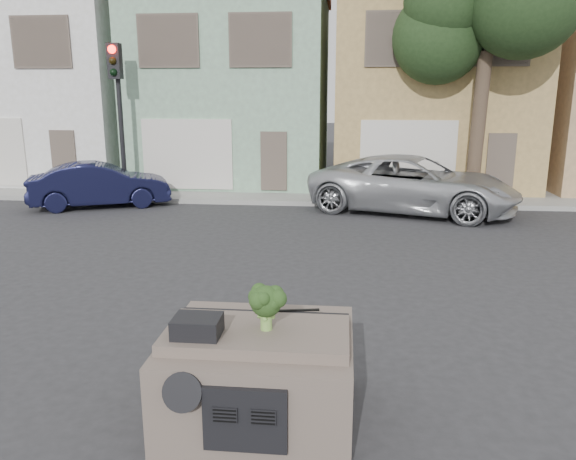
% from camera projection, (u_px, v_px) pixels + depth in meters
% --- Properties ---
extents(ground_plane, '(120.00, 120.00, 0.00)m').
position_uv_depth(ground_plane, '(288.00, 314.00, 9.16)').
color(ground_plane, '#303033').
rests_on(ground_plane, ground).
extents(sidewalk, '(40.00, 3.00, 0.15)m').
position_uv_depth(sidewalk, '(318.00, 196.00, 19.29)').
color(sidewalk, gray).
rests_on(sidewalk, ground).
extents(townhouse_white, '(7.20, 8.20, 7.55)m').
position_uv_depth(townhouse_white, '(60.00, 86.00, 23.35)').
color(townhouse_white, white).
rests_on(townhouse_white, ground).
extents(townhouse_mint, '(7.20, 8.20, 7.55)m').
position_uv_depth(townhouse_mint, '(238.00, 86.00, 22.62)').
color(townhouse_mint, '#87AE90').
rests_on(townhouse_mint, ground).
extents(townhouse_tan, '(7.20, 8.20, 7.55)m').
position_uv_depth(townhouse_tan, '(427.00, 86.00, 21.88)').
color(townhouse_tan, tan).
rests_on(townhouse_tan, ground).
extents(navy_sedan, '(4.50, 3.03, 1.40)m').
position_uv_depth(navy_sedan, '(102.00, 207.00, 17.83)').
color(navy_sedan, '#141636').
rests_on(navy_sedan, ground).
extents(silver_pickup, '(6.70, 4.59, 1.70)m').
position_uv_depth(silver_pickup, '(412.00, 212.00, 17.02)').
color(silver_pickup, '#B7B9BE').
rests_on(silver_pickup, ground).
extents(traffic_signal, '(0.40, 0.40, 5.10)m').
position_uv_depth(traffic_signal, '(120.00, 123.00, 18.37)').
color(traffic_signal, black).
rests_on(traffic_signal, ground).
extents(tree_near, '(4.40, 4.00, 8.50)m').
position_uv_depth(tree_near, '(483.00, 68.00, 17.13)').
color(tree_near, '#213719').
rests_on(tree_near, ground).
extents(car_dashboard, '(2.00, 1.80, 1.12)m').
position_uv_depth(car_dashboard, '(260.00, 372.00, 6.13)').
color(car_dashboard, '#685A50').
rests_on(car_dashboard, ground).
extents(instrument_hump, '(0.48, 0.38, 0.20)m').
position_uv_depth(instrument_hump, '(197.00, 326.00, 5.69)').
color(instrument_hump, black).
rests_on(instrument_hump, car_dashboard).
extents(wiper_arm, '(0.69, 0.15, 0.02)m').
position_uv_depth(wiper_arm, '(289.00, 311.00, 6.34)').
color(wiper_arm, black).
rests_on(wiper_arm, car_dashboard).
extents(broccoli, '(0.56, 0.56, 0.49)m').
position_uv_depth(broccoli, '(266.00, 307.00, 5.80)').
color(broccoli, '#213916').
rests_on(broccoli, car_dashboard).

